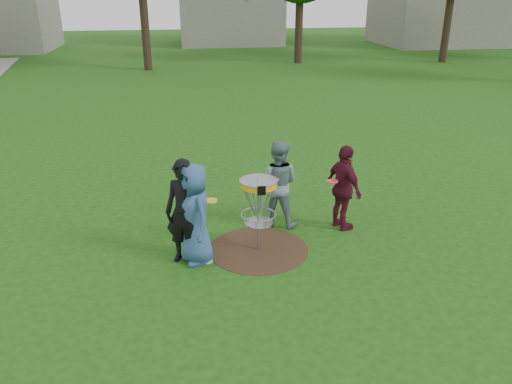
{
  "coord_description": "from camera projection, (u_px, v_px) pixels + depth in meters",
  "views": [
    {
      "loc": [
        -1.21,
        -7.83,
        4.4
      ],
      "look_at": [
        0.0,
        0.3,
        1.0
      ],
      "focal_mm": 35.0,
      "sensor_mm": 36.0,
      "label": 1
    }
  ],
  "objects": [
    {
      "name": "dirt_patch",
      "position": [
        258.0,
        249.0,
        9.01
      ],
      "size": [
        1.8,
        1.8,
        0.01
      ],
      "primitive_type": "cylinder",
      "color": "#47331E",
      "rests_on": "ground"
    },
    {
      "name": "ground",
      "position": [
        258.0,
        249.0,
        9.01
      ],
      "size": [
        100.0,
        100.0,
        0.0
      ],
      "primitive_type": "plane",
      "color": "#19470F",
      "rests_on": "ground"
    },
    {
      "name": "player_blue",
      "position": [
        195.0,
        214.0,
        8.34
      ],
      "size": [
        0.84,
        1.01,
        1.76
      ],
      "primitive_type": "imported",
      "rotation": [
        0.0,
        0.0,
        -1.18
      ],
      "color": "#305384",
      "rests_on": "ground"
    },
    {
      "name": "disc_on_grass",
      "position": [
        207.0,
        261.0,
        8.62
      ],
      "size": [
        0.22,
        0.22,
        0.02
      ],
      "primitive_type": "cylinder",
      "color": "white",
      "rests_on": "ground"
    },
    {
      "name": "player_grey",
      "position": [
        278.0,
        183.0,
        9.66
      ],
      "size": [
        1.03,
        0.94,
        1.73
      ],
      "primitive_type": "imported",
      "rotation": [
        0.0,
        0.0,
        2.71
      ],
      "color": "slate",
      "rests_on": "ground"
    },
    {
      "name": "held_discs",
      "position": [
        257.0,
        189.0,
        8.82
      ],
      "size": [
        2.7,
        1.13,
        0.11
      ],
      "color": "yellow",
      "rests_on": "ground"
    },
    {
      "name": "disc_golf_basket",
      "position": [
        259.0,
        198.0,
        8.62
      ],
      "size": [
        0.66,
        0.67,
        1.38
      ],
      "color": "#9EA0A5",
      "rests_on": "ground"
    },
    {
      "name": "player_maroon",
      "position": [
        344.0,
        188.0,
        9.49
      ],
      "size": [
        0.7,
        1.07,
        1.69
      ],
      "primitive_type": "imported",
      "rotation": [
        0.0,
        0.0,
        1.89
      ],
      "color": "#4F1222",
      "rests_on": "ground"
    },
    {
      "name": "player_black",
      "position": [
        185.0,
        212.0,
        8.3
      ],
      "size": [
        0.78,
        0.65,
        1.83
      ],
      "primitive_type": "imported",
      "rotation": [
        0.0,
        0.0,
        -0.37
      ],
      "color": "black",
      "rests_on": "ground"
    }
  ]
}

